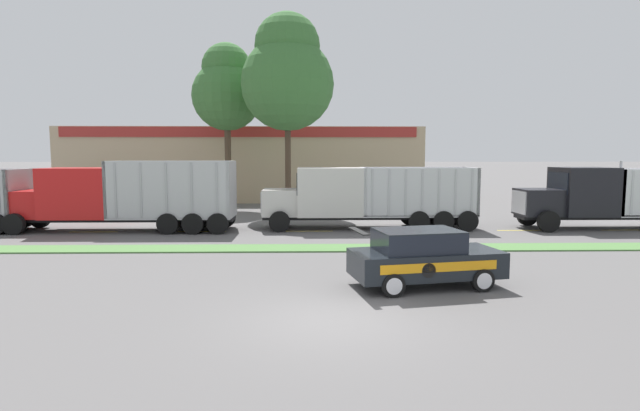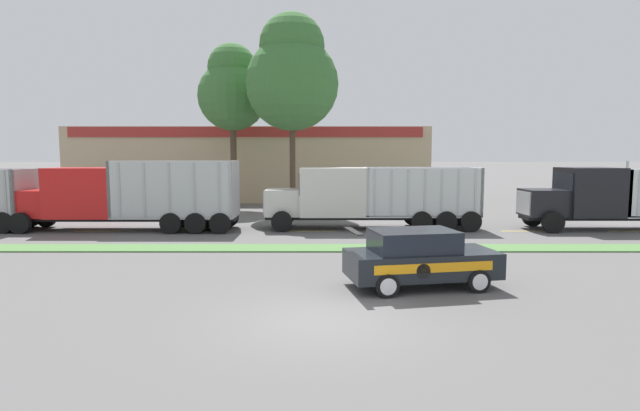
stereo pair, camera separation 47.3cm
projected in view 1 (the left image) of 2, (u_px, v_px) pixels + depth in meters
name	position (u px, v px, depth m)	size (l,w,h in m)	color
ground_plane	(332.00, 320.00, 11.59)	(600.00, 600.00, 0.00)	#5B5959
grass_verge	(322.00, 248.00, 20.43)	(120.00, 1.59, 0.06)	#517F42
centre_line_2	(94.00, 232.00, 24.94)	(2.40, 0.14, 0.01)	yellow
centre_line_3	(202.00, 231.00, 25.07)	(2.40, 0.14, 0.01)	yellow
centre_line_4	(309.00, 231.00, 25.20)	(2.40, 0.14, 0.01)	yellow
centre_line_5	(415.00, 231.00, 25.32)	(2.40, 0.14, 0.01)	yellow
centre_line_6	(520.00, 230.00, 25.45)	(2.40, 0.14, 0.01)	yellow
centre_line_7	(624.00, 230.00, 25.58)	(2.40, 0.14, 0.01)	yellow
dump_truck_lead	(606.00, 198.00, 25.95)	(11.28, 2.70, 3.55)	black
dump_truck_mid	(101.00, 198.00, 25.12)	(11.50, 2.66, 3.54)	black
dump_truck_trail	(349.00, 197.00, 26.02)	(11.02, 2.73, 3.20)	black
rally_car	(423.00, 257.00, 14.48)	(4.55, 2.62, 1.71)	black
store_building_backdrop	(249.00, 164.00, 45.37)	(29.48, 12.10, 6.11)	tan
tree_behind_left	(287.00, 75.00, 31.79)	(5.96, 5.96, 12.83)	#473828
tree_behind_centre	(227.00, 89.00, 35.51)	(4.95, 4.95, 11.76)	#473828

